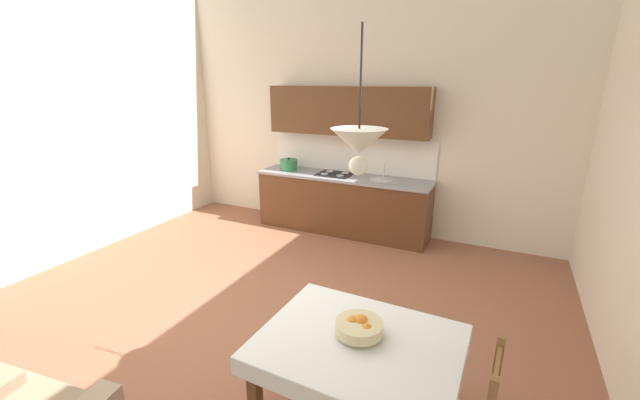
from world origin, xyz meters
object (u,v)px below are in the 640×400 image
(kitchen_cabinetry, at_px, (343,178))
(pendant_lamp, at_px, (359,143))
(fruit_bowl, at_px, (359,327))
(dining_table, at_px, (358,358))

(kitchen_cabinetry, bearing_deg, pendant_lamp, -66.62)
(kitchen_cabinetry, height_order, pendant_lamp, pendant_lamp)
(fruit_bowl, bearing_deg, pendant_lamp, 136.15)
(fruit_bowl, xyz_separation_m, pendant_lamp, (-0.06, 0.06, 1.14))
(dining_table, height_order, pendant_lamp, pendant_lamp)
(dining_table, relative_size, pendant_lamp, 1.55)
(kitchen_cabinetry, bearing_deg, dining_table, -66.19)
(pendant_lamp, bearing_deg, kitchen_cabinetry, 113.38)
(fruit_bowl, bearing_deg, dining_table, -70.84)
(kitchen_cabinetry, height_order, dining_table, kitchen_cabinetry)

